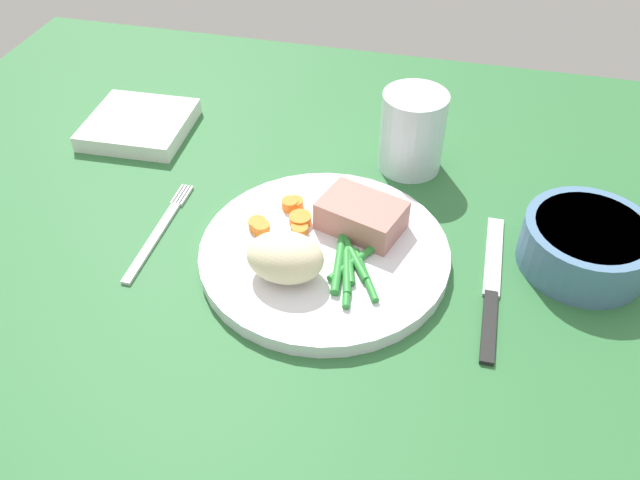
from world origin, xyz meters
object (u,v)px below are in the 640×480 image
meat_portion (361,215)px  knife (491,288)px  napkin (139,125)px  dinner_plate (320,253)px  fork (159,231)px  salad_bowl (586,243)px  water_glass (412,137)px

meat_portion → knife: 15.27cm
meat_portion → napkin: 35.54cm
meat_portion → dinner_plate: bearing=-130.6°
dinner_plate → fork: 18.26cm
napkin → salad_bowl: bearing=-12.5°
water_glass → salad_bowl: bearing=-33.6°
meat_portion → salad_bowl: (23.09, 1.56, -0.33)cm
dinner_plate → meat_portion: size_ratio=3.05×
dinner_plate → knife: 17.84cm
fork → salad_bowl: 45.34cm
napkin → water_glass: bearing=1.2°
dinner_plate → meat_portion: meat_portion is taller
fork → salad_bowl: size_ratio=1.27×
salad_bowl → napkin: 57.10cm
dinner_plate → water_glass: 20.33cm
meat_portion → fork: bearing=-168.6°
water_glass → napkin: water_glass is taller
meat_portion → salad_bowl: size_ratio=0.65×
meat_portion → water_glass: (3.27, 14.74, 0.96)cm
dinner_plate → fork: size_ratio=1.58×
fork → napkin: size_ratio=1.29×
salad_bowl → dinner_plate: bearing=-168.0°
dinner_plate → napkin: 34.25cm
knife → salad_bowl: size_ratio=1.56×
water_glass → napkin: bearing=-178.8°
meat_portion → fork: meat_portion is taller
salad_bowl → napkin: salad_bowl is taller
dinner_plate → knife: bearing=-0.9°
water_glass → salad_bowl: (19.82, -13.18, -1.29)cm
knife → water_glass: (-11.03, 19.14, 4.00)cm
meat_portion → fork: (-21.78, -4.38, -3.05)cm
dinner_plate → salad_bowl: size_ratio=2.00×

